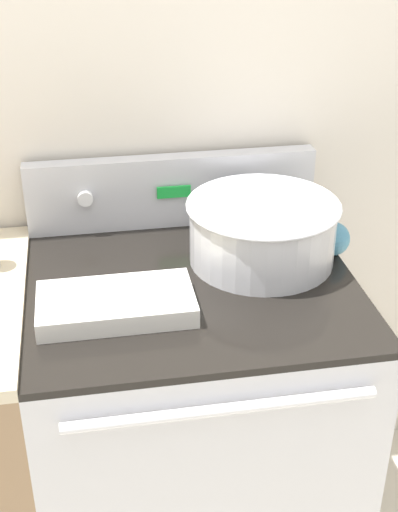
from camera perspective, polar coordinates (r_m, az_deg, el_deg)
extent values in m
cube|color=beige|center=(1.90, -2.55, 12.61)|extent=(8.00, 0.05, 2.50)
cube|color=#BCBCC1|center=(1.97, -0.50, -13.81)|extent=(0.78, 0.69, 0.89)
cube|color=black|center=(1.69, -0.57, -2.38)|extent=(0.78, 0.69, 0.02)
cylinder|color=silver|center=(1.44, 1.87, -12.19)|extent=(0.64, 0.02, 0.02)
cube|color=#BCBCC1|center=(1.92, -2.16, 5.26)|extent=(0.78, 0.05, 0.20)
cylinder|color=white|center=(1.88, -9.09, 4.57)|extent=(0.04, 0.02, 0.04)
cylinder|color=white|center=(1.93, 4.86, 5.59)|extent=(0.04, 0.02, 0.04)
cube|color=green|center=(1.89, -2.03, 5.15)|extent=(0.09, 0.01, 0.03)
cylinder|color=silver|center=(1.75, 5.08, 1.93)|extent=(0.36, 0.36, 0.16)
torus|color=silver|center=(1.72, 5.18, 4.08)|extent=(0.38, 0.38, 0.01)
cylinder|color=beige|center=(1.73, 5.16, 3.69)|extent=(0.33, 0.33, 0.02)
cube|color=silver|center=(1.57, -6.66, -3.84)|extent=(0.34, 0.18, 0.05)
cube|color=beige|center=(1.57, -6.68, -3.52)|extent=(0.30, 0.16, 0.03)
cylinder|color=teal|center=(1.93, 9.47, 1.96)|extent=(0.01, 0.23, 0.01)
sphere|color=teal|center=(1.82, 10.67, 1.37)|extent=(0.09, 0.09, 0.09)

